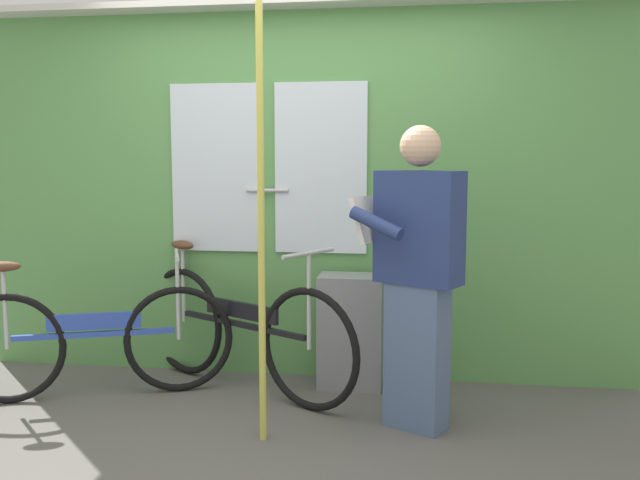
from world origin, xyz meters
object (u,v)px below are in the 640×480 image
object	(u,v)px
handrail_pole	(262,210)
trash_bin_by_wall	(351,331)
bicycle_leaning_behind	(93,340)
passenger_reading_newspaper	(417,271)
bicycle_near_door	(241,330)

from	to	relation	value
handrail_pole	trash_bin_by_wall	bearing A→B (deg)	68.04
bicycle_leaning_behind	handrail_pole	xyz separation A→B (m)	(1.16, -0.47, 0.84)
bicycle_leaning_behind	passenger_reading_newspaper	distance (m)	2.00
passenger_reading_newspaper	handrail_pole	distance (m)	0.89
trash_bin_by_wall	handrail_pole	world-z (taller)	handrail_pole
passenger_reading_newspaper	bicycle_leaning_behind	bearing A→B (deg)	22.33
passenger_reading_newspaper	handrail_pole	bearing A→B (deg)	47.83
bicycle_near_door	passenger_reading_newspaper	xyz separation A→B (m)	(1.08, -0.45, 0.47)
bicycle_near_door	bicycle_leaning_behind	distance (m)	0.89
bicycle_leaning_behind	trash_bin_by_wall	bearing A→B (deg)	-5.01
bicycle_near_door	passenger_reading_newspaper	size ratio (longest dim) A/B	0.98
bicycle_near_door	handrail_pole	size ratio (longest dim) A/B	0.66
bicycle_near_door	handrail_pole	xyz separation A→B (m)	(0.31, -0.73, 0.81)
passenger_reading_newspaper	trash_bin_by_wall	distance (m)	0.89
trash_bin_by_wall	handrail_pole	bearing A→B (deg)	-111.96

